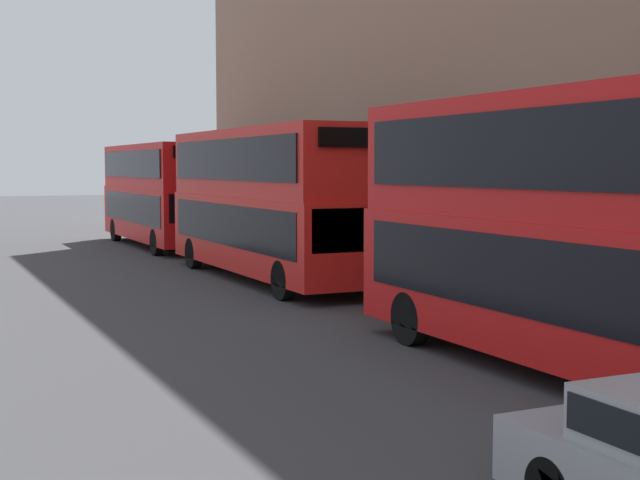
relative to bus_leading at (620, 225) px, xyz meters
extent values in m
cube|color=red|center=(0.00, 0.01, -1.04)|extent=(2.55, 11.38, 2.14)
cube|color=red|center=(0.00, 0.01, 1.02)|extent=(2.50, 11.15, 1.99)
cube|color=black|center=(0.00, 0.01, -0.79)|extent=(2.59, 10.47, 1.20)
cube|color=black|center=(0.00, 0.01, 1.12)|extent=(2.59, 10.47, 1.19)
cylinder|color=black|center=(-1.12, 4.09, -1.96)|extent=(0.30, 1.00, 1.00)
cylinder|color=black|center=(1.13, 4.09, -1.96)|extent=(0.30, 1.00, 1.00)
cube|color=red|center=(0.00, 14.02, -1.06)|extent=(2.55, 10.79, 2.10)
cube|color=red|center=(0.00, 14.02, 0.96)|extent=(2.50, 10.58, 1.94)
cube|color=black|center=(0.00, 14.02, -0.81)|extent=(2.59, 9.93, 1.18)
cube|color=black|center=(0.00, 14.02, 1.05)|extent=(2.59, 9.93, 1.16)
cube|color=black|center=(0.00, 8.66, -0.64)|extent=(2.17, 0.06, 1.05)
cube|color=black|center=(0.00, 8.66, 1.54)|extent=(1.78, 0.06, 0.47)
cylinder|color=black|center=(-1.12, 10.23, -1.96)|extent=(0.30, 1.00, 1.00)
cylinder|color=black|center=(1.13, 10.23, -1.96)|extent=(0.30, 1.00, 1.00)
cylinder|color=black|center=(-1.12, 17.82, -1.96)|extent=(0.30, 1.00, 1.00)
cylinder|color=black|center=(1.13, 17.82, -1.96)|extent=(0.30, 1.00, 1.00)
cube|color=red|center=(0.00, 25.99, -1.07)|extent=(2.55, 10.25, 2.09)
cube|color=red|center=(0.00, 25.99, 0.85)|extent=(2.50, 10.05, 1.76)
cube|color=black|center=(0.00, 25.99, -0.82)|extent=(2.59, 9.43, 1.17)
cube|color=black|center=(0.00, 25.99, 0.94)|extent=(2.59, 9.43, 1.06)
cube|color=black|center=(0.00, 20.90, -0.65)|extent=(2.17, 0.06, 1.04)
cube|color=black|center=(0.00, 20.90, 1.38)|extent=(1.78, 0.06, 0.42)
cylinder|color=black|center=(-1.12, 22.47, -1.96)|extent=(0.30, 1.00, 1.00)
cylinder|color=black|center=(1.13, 22.47, -1.96)|extent=(0.30, 1.00, 1.00)
cylinder|color=black|center=(-1.12, 29.52, -1.96)|extent=(0.30, 1.00, 1.00)
cylinder|color=black|center=(1.13, 29.52, -1.96)|extent=(0.30, 1.00, 1.00)
cylinder|color=maroon|center=(2.83, 5.85, -1.76)|extent=(0.36, 0.36, 1.40)
sphere|color=tan|center=(2.83, 5.85, -0.95)|extent=(0.22, 0.22, 0.22)
camera|label=1|loc=(-9.61, -10.04, 0.87)|focal=50.00mm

